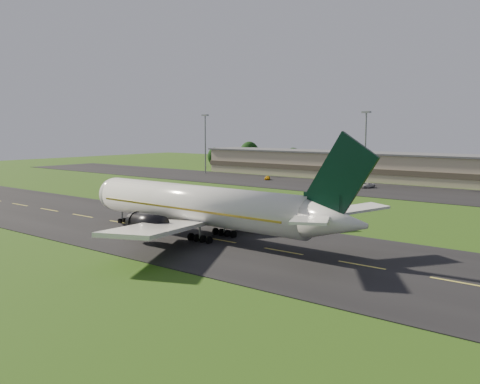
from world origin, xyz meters
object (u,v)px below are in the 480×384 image
Objects in this scene: light_mast_west at (205,137)px; service_vehicle_a at (267,178)px; airliner at (201,206)px; light_mast_centre at (366,139)px; service_vehicle_c at (366,185)px; service_vehicle_b at (350,183)px; terminal at (394,168)px.

light_mast_west is 33.16m from service_vehicle_a.
light_mast_centre reaches higher than airliner.
light_mast_centre is at bearing 138.85° from service_vehicle_c.
airliner is at bearing 171.06° from service_vehicle_b.
terminal is 7.13× the size of light_mast_west.
light_mast_west reaches higher than service_vehicle_a.
light_mast_west is at bearing -167.26° from service_vehicle_c.
terminal is 64.10m from light_mast_west.
service_vehicle_a is (-43.08, 74.82, -3.96)m from airliner.
airliner is 10.61× the size of service_vehicle_c.
light_mast_west is 60.00m from light_mast_centre.
service_vehicle_c is at bearing -138.90° from service_vehicle_b.
light_mast_centre is 12.61m from service_vehicle_b.
service_vehicle_c is (2.17, -22.21, -3.22)m from terminal.
service_vehicle_c is at bearing 98.02° from airliner.
light_mast_west reaches higher than terminal.
terminal is at bearing 113.75° from service_vehicle_c.
service_vehicle_b and service_vehicle_c have the same top height.
service_vehicle_a is at bearing 120.28° from airliner.
service_vehicle_b is at bearing 102.46° from airliner.
light_mast_west is 5.80× the size of service_vehicle_a.
terminal reaches higher than service_vehicle_a.
light_mast_centre is at bearing 0.00° from light_mast_west.
service_vehicle_b is 0.84× the size of service_vehicle_c.
light_mast_centre reaches higher than terminal.
service_vehicle_c is at bearing -59.30° from light_mast_centre.
service_vehicle_a is at bearing -145.37° from terminal.
terminal is 22.54m from service_vehicle_c.
light_mast_west is (-61.40, -16.18, 8.75)m from terminal.
light_mast_centre reaches higher than service_vehicle_b.
service_vehicle_a is at bearing -170.04° from light_mast_centre.
airliner is at bearing -80.40° from light_mast_centre.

